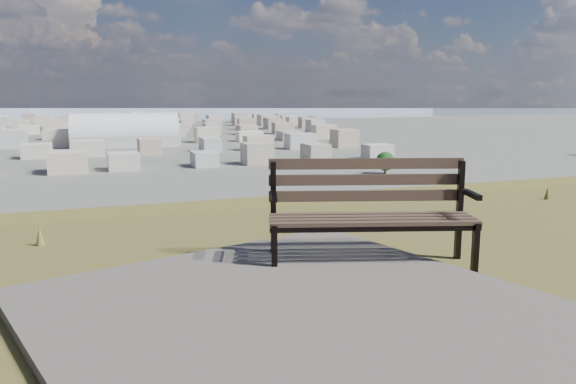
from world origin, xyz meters
name	(u,v)px	position (x,y,z in m)	size (l,w,h in m)	color
park_bench	(370,206)	(-1.26, 1.43, 25.49)	(1.75, 1.01, 0.87)	#463128
gravel_patch	(371,351)	(-2.06, -0.10, 25.04)	(3.04, 4.34, 0.09)	#59524D
arena	(126,136)	(16.48, 292.42, 5.16)	(53.49, 26.04, 21.91)	beige
city_blocks	(89,128)	(0.00, 394.44, 3.50)	(395.00, 361.00, 7.00)	beige
city_trees	(37,135)	(-26.39, 319.00, 4.83)	(406.52, 387.20, 9.98)	#2F2417
bay_water	(85,111)	(0.00, 900.00, 0.00)	(2400.00, 700.00, 0.12)	#92AAB9
far_hills	(55,94)	(-60.92, 1402.93, 25.47)	(2050.00, 340.00, 60.00)	#9EA6C4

